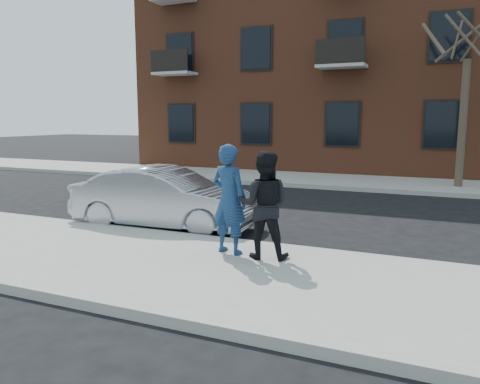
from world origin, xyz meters
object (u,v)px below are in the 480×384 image
at_px(street_tree, 470,21).
at_px(silver_sedan, 165,198).
at_px(man_peacoat, 264,205).
at_px(man_hoodie, 229,199).

xyz_separation_m(street_tree, silver_sedan, (-6.12, -8.70, -4.84)).
bearing_deg(silver_sedan, street_tree, -38.57).
relative_size(street_tree, man_peacoat, 3.85).
relative_size(silver_sedan, man_peacoat, 2.35).
bearing_deg(man_peacoat, man_hoodie, -13.90).
distance_m(street_tree, man_hoodie, 11.87).
height_order(street_tree, man_hoodie, street_tree).
xyz_separation_m(street_tree, man_peacoat, (-3.15, -10.35, -4.49)).
bearing_deg(silver_sedan, man_hoodie, -128.36).
distance_m(street_tree, silver_sedan, 11.69).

